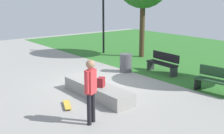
{
  "coord_description": "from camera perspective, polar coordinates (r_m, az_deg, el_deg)",
  "views": [
    {
      "loc": [
        8.92,
        -6.6,
        3.41
      ],
      "look_at": [
        1.15,
        -0.46,
        0.96
      ],
      "focal_mm": 46.55,
      "sensor_mm": 36.0,
      "label": 1
    }
  ],
  "objects": [
    {
      "name": "ground_plane",
      "position": [
        11.61,
        -1.75,
        -3.2
      ],
      "size": [
        28.0,
        28.0,
        0.0
      ],
      "primitive_type": "plane",
      "color": "gray"
    },
    {
      "name": "grass_lawn",
      "position": [
        17.48,
        19.91,
        1.81
      ],
      "size": [
        26.6,
        11.92,
        0.01
      ],
      "primitive_type": "cube",
      "color": "#2D6B28",
      "rests_on": "ground_plane"
    },
    {
      "name": "concrete_ledge",
      "position": [
        10.04,
        -2.94,
        -4.65
      ],
      "size": [
        3.12,
        0.76,
        0.44
      ],
      "primitive_type": "cube",
      "color": "gray",
      "rests_on": "ground_plane"
    },
    {
      "name": "backpack_on_ledge",
      "position": [
        9.67,
        -2.15,
        -2.99
      ],
      "size": [
        0.32,
        0.34,
        0.32
      ],
      "primitive_type": "cube",
      "rotation": [
        0.0,
        0.0,
        5.32
      ],
      "color": "maroon",
      "rests_on": "concrete_ledge"
    },
    {
      "name": "skater_performing_trick",
      "position": [
        7.75,
        -4.21,
        -3.86
      ],
      "size": [
        0.32,
        0.39,
        1.78
      ],
      "color": "black",
      "rests_on": "ground_plane"
    },
    {
      "name": "skateboard_by_ledge",
      "position": [
        9.32,
        -8.8,
        -7.32
      ],
      "size": [
        0.81,
        0.5,
        0.08
      ],
      "color": "gold",
      "rests_on": "ground_plane"
    },
    {
      "name": "skateboard_spare",
      "position": [
        9.88,
        0.58,
        -5.92
      ],
      "size": [
        0.79,
        0.59,
        0.08
      ],
      "color": "black",
      "rests_on": "ground_plane"
    },
    {
      "name": "park_bench_center_lawn",
      "position": [
        10.98,
        20.15,
        -2.46
      ],
      "size": [
        1.65,
        0.66,
        0.91
      ],
      "color": "#1E4223",
      "rests_on": "ground_plane"
    },
    {
      "name": "park_bench_near_path",
      "position": [
        13.21,
        9.99,
        0.86
      ],
      "size": [
        1.63,
        0.58,
        0.91
      ],
      "color": "black",
      "rests_on": "ground_plane"
    },
    {
      "name": "lamp_post",
      "position": [
        17.36,
        -1.72,
        11.36
      ],
      "size": [
        0.28,
        0.28,
        4.38
      ],
      "color": "black",
      "rests_on": "ground_plane"
    },
    {
      "name": "trash_bin",
      "position": [
        13.24,
        2.73,
        0.82
      ],
      "size": [
        0.55,
        0.55,
        0.84
      ],
      "primitive_type": "cylinder",
      "color": "#4C4C51",
      "rests_on": "ground_plane"
    }
  ]
}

